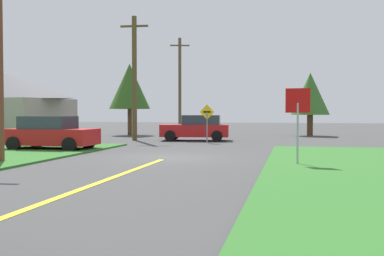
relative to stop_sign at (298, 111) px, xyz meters
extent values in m
plane|color=#404040|center=(-5.03, 1.93, -1.87)|extent=(120.00, 120.00, 0.00)
cube|color=yellow|center=(-5.03, -6.07, -1.86)|extent=(0.20, 14.00, 0.01)
cylinder|color=#9EA0A8|center=(0.00, 0.00, -0.80)|extent=(0.07, 0.07, 2.13)
cube|color=red|center=(0.00, 0.00, 0.34)|extent=(0.82, 0.15, 0.82)
cube|color=red|center=(-6.22, 12.69, -1.23)|extent=(4.45, 2.39, 0.76)
cube|color=#2D3842|center=(-5.79, 12.74, -0.55)|extent=(2.52, 1.95, 0.60)
cylinder|color=black|center=(-7.55, 11.59, -1.53)|extent=(0.70, 0.29, 0.68)
cylinder|color=black|center=(-7.76, 13.47, -1.53)|extent=(0.70, 0.29, 0.68)
cylinder|color=black|center=(-4.67, 11.91, -1.53)|extent=(0.70, 0.29, 0.68)
cylinder|color=black|center=(-4.88, 13.79, -1.53)|extent=(0.70, 0.29, 0.68)
cube|color=red|center=(-11.39, 4.12, -1.23)|extent=(4.21, 2.01, 0.76)
cube|color=#2D3842|center=(-11.57, 4.12, -0.55)|extent=(2.33, 1.75, 0.60)
cylinder|color=black|center=(-9.96, 5.05, -1.53)|extent=(0.68, 0.23, 0.68)
cylinder|color=black|center=(-9.98, 3.15, -1.53)|extent=(0.68, 0.23, 0.68)
cylinder|color=black|center=(-12.80, 5.10, -1.53)|extent=(0.68, 0.23, 0.68)
cylinder|color=black|center=(-12.83, 3.19, -1.53)|extent=(0.68, 0.23, 0.68)
cylinder|color=brown|center=(-10.05, 12.15, 2.09)|extent=(0.31, 0.31, 7.91)
cube|color=brown|center=(-10.05, 12.15, 5.42)|extent=(1.80, 0.24, 0.12)
cylinder|color=brown|center=(-10.38, 25.70, 2.47)|extent=(0.28, 0.28, 8.66)
cube|color=brown|center=(-10.38, 25.70, 6.10)|extent=(1.77, 0.60, 0.12)
cylinder|color=slate|center=(-5.09, 10.84, -0.95)|extent=(0.08, 0.08, 1.82)
cube|color=yellow|center=(-5.09, 10.84, -0.04)|extent=(0.89, 0.20, 0.91)
cube|color=black|center=(-5.09, 10.84, -0.04)|extent=(0.45, 0.12, 0.10)
cylinder|color=brown|center=(-12.57, 18.20, -0.84)|extent=(0.34, 0.34, 2.06)
cone|color=#2E591D|center=(-12.57, 18.20, 1.95)|extent=(3.20, 3.20, 3.52)
cylinder|color=brown|center=(1.15, 20.14, -1.06)|extent=(0.44, 0.44, 1.61)
cone|color=#336725|center=(1.15, 20.14, 1.34)|extent=(2.90, 2.90, 3.19)
cube|color=gray|center=(-18.39, 10.17, -0.55)|extent=(8.89, 6.29, 2.64)
camera|label=1|loc=(-0.19, -15.89, -0.04)|focal=43.10mm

